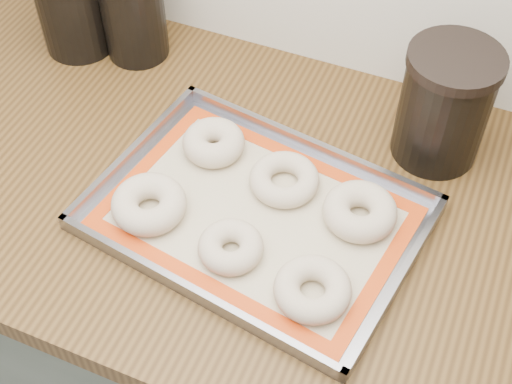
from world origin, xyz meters
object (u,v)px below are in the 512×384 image
at_px(bagel_front_mid, 231,247).
at_px(bagel_back_right, 360,211).
at_px(bagel_front_left, 149,204).
at_px(bagel_front_right, 313,289).
at_px(canister_right, 444,105).
at_px(bagel_back_left, 214,143).
at_px(canister_mid, 133,10).
at_px(baking_tray, 256,215).
at_px(bagel_back_mid, 284,179).

height_order(bagel_front_mid, bagel_back_right, bagel_back_right).
relative_size(bagel_front_left, bagel_front_right, 1.06).
distance_m(bagel_front_mid, canister_right, 0.38).
xyz_separation_m(bagel_back_left, canister_mid, (-0.23, 0.18, 0.06)).
bearing_deg(bagel_front_left, baking_tray, 20.29).
distance_m(baking_tray, bagel_front_mid, 0.08).
relative_size(bagel_back_mid, canister_right, 0.55).
height_order(bagel_back_left, canister_mid, canister_mid).
height_order(baking_tray, bagel_front_left, bagel_front_left).
bearing_deg(baking_tray, canister_right, 49.24).
bearing_deg(canister_mid, bagel_front_right, -38.23).
height_order(bagel_front_left, bagel_front_mid, bagel_front_left).
bearing_deg(canister_right, bagel_front_left, -140.25).
xyz_separation_m(bagel_front_mid, bagel_back_right, (0.15, 0.13, 0.00)).
distance_m(baking_tray, canister_mid, 0.45).
distance_m(bagel_back_left, canister_right, 0.35).
xyz_separation_m(bagel_back_left, canister_right, (0.32, 0.14, 0.07)).
distance_m(bagel_front_left, canister_mid, 0.39).
height_order(baking_tray, bagel_front_right, bagel_front_right).
xyz_separation_m(bagel_back_right, canister_right, (0.06, 0.19, 0.07)).
bearing_deg(bagel_front_left, canister_right, 39.75).
relative_size(baking_tray, bagel_front_right, 4.84).
xyz_separation_m(bagel_front_left, bagel_front_mid, (0.14, -0.02, -0.00)).
relative_size(bagel_front_mid, canister_mid, 0.52).
xyz_separation_m(bagel_front_mid, canister_mid, (-0.34, 0.35, 0.07)).
bearing_deg(bagel_back_left, bagel_front_left, -102.74).
relative_size(bagel_back_left, bagel_back_right, 0.91).
height_order(bagel_front_left, canister_mid, canister_mid).
bearing_deg(canister_right, bagel_front_right, -103.94).
height_order(canister_mid, canister_right, canister_right).
bearing_deg(bagel_front_right, bagel_front_mid, 170.73).
xyz_separation_m(bagel_back_left, bagel_back_right, (0.25, -0.04, 0.00)).
relative_size(bagel_front_right, canister_mid, 0.59).
bearing_deg(bagel_back_mid, canister_right, 41.79).
bearing_deg(bagel_front_mid, bagel_front_right, -9.27).
bearing_deg(bagel_front_left, bagel_back_mid, 37.23).
bearing_deg(baking_tray, bagel_front_right, -38.29).
bearing_deg(bagel_back_left, bagel_front_right, -39.25).
height_order(baking_tray, bagel_back_left, bagel_back_left).
bearing_deg(baking_tray, bagel_back_right, 20.52).
distance_m(bagel_front_right, canister_right, 0.35).
bearing_deg(canister_mid, bagel_front_mid, -45.67).
distance_m(bagel_front_right, bagel_back_left, 0.30).
bearing_deg(bagel_front_left, bagel_front_right, -9.00).
distance_m(bagel_back_left, bagel_back_right, 0.26).
relative_size(bagel_back_mid, bagel_back_right, 0.98).
relative_size(bagel_front_right, bagel_back_right, 0.97).
bearing_deg(bagel_front_right, bagel_back_mid, 122.39).
height_order(bagel_back_left, bagel_back_right, same).
xyz_separation_m(bagel_back_mid, canister_mid, (-0.36, 0.20, 0.07)).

